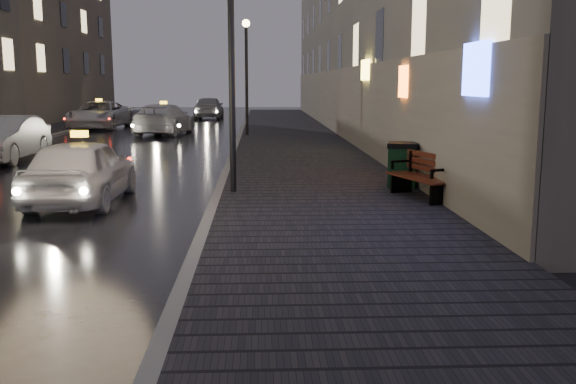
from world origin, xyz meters
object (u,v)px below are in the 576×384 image
object	(u,v)px
taxi_far	(100,115)
car_far	(209,107)
lamp_near	(231,40)
trash_bin	(402,164)
bench	(424,176)
lamp_far	(246,62)
taxi_near	(81,170)
taxi_mid	(164,119)
car_left_mid	(5,139)

from	to	relation	value
taxi_far	car_far	size ratio (longest dim) A/B	1.17
lamp_near	trash_bin	size ratio (longest dim) A/B	5.07
bench	lamp_far	bearing A→B (deg)	85.09
taxi_near	car_far	distance (m)	32.58
bench	taxi_mid	world-z (taller)	taxi_mid
car_left_mid	taxi_mid	distance (m)	11.50
lamp_near	bench	world-z (taller)	lamp_near
taxi_near	taxi_mid	world-z (taller)	taxi_mid
bench	taxi_far	xyz separation A→B (m)	(-12.53, 23.57, 0.14)
taxi_mid	taxi_far	bearing A→B (deg)	-38.27
trash_bin	lamp_near	bearing A→B (deg)	-157.24
bench	trash_bin	size ratio (longest dim) A/B	1.89
bench	car_far	world-z (taller)	car_far
taxi_mid	car_far	distance (m)	14.03
car_far	taxi_mid	bearing A→B (deg)	86.15
trash_bin	taxi_mid	world-z (taller)	taxi_mid
lamp_far	taxi_far	xyz separation A→B (m)	(-8.46, 6.56, -2.72)
bench	car_left_mid	world-z (taller)	car_left_mid
taxi_far	car_left_mid	bearing A→B (deg)	-83.81
taxi_near	bench	bearing A→B (deg)	177.10
lamp_near	taxi_near	distance (m)	4.29
trash_bin	taxi_near	size ratio (longest dim) A/B	0.25
lamp_near	car_left_mid	bearing A→B (deg)	137.38
lamp_near	lamp_far	size ratio (longest dim) A/B	1.00
trash_bin	lamp_far	bearing A→B (deg)	119.68
taxi_mid	car_far	bearing A→B (deg)	-86.71
bench	taxi_mid	xyz separation A→B (m)	(-8.25, 19.10, 0.13)
car_far	trash_bin	bearing A→B (deg)	103.32
taxi_mid	bench	bearing A→B (deg)	121.34
lamp_near	trash_bin	world-z (taller)	lamp_near
car_left_mid	taxi_mid	bearing A→B (deg)	72.15
taxi_near	car_left_mid	world-z (taller)	car_left_mid
car_left_mid	taxi_far	size ratio (longest dim) A/B	0.81
bench	taxi_near	bearing A→B (deg)	157.68
lamp_far	taxi_near	xyz separation A→B (m)	(-3.23, -16.51, -2.77)
lamp_far	lamp_near	bearing A→B (deg)	-90.00
car_left_mid	bench	bearing A→B (deg)	-34.17
taxi_far	lamp_far	bearing A→B (deg)	-34.08
taxi_near	car_left_mid	xyz separation A→B (m)	(-4.56, 7.68, 0.03)
lamp_far	trash_bin	bearing A→B (deg)	-75.69
taxi_near	car_left_mid	distance (m)	8.93
taxi_near	trash_bin	bearing A→B (deg)	-170.85
taxi_mid	lamp_far	bearing A→B (deg)	161.43
trash_bin	taxi_mid	bearing A→B (deg)	130.20
bench	trash_bin	bearing A→B (deg)	76.12
lamp_far	trash_bin	distance (m)	16.23
lamp_far	taxi_mid	distance (m)	5.41
lamp_near	bench	xyz separation A→B (m)	(4.07, -1.01, -2.86)
lamp_far	car_far	distance (m)	16.57
trash_bin	taxi_mid	xyz separation A→B (m)	(-8.13, 17.58, 0.08)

